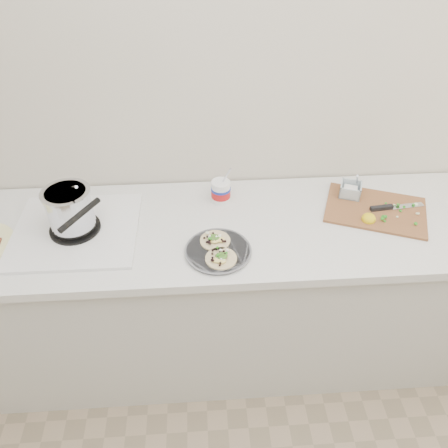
{
  "coord_description": "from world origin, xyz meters",
  "views": [
    {
      "loc": [
        -0.18,
        0.02,
        2.08
      ],
      "look_at": [
        -0.09,
        1.35,
        0.96
      ],
      "focal_mm": 35.0,
      "sensor_mm": 36.0,
      "label": 1
    }
  ],
  "objects": [
    {
      "name": "counter",
      "position": [
        0.0,
        1.43,
        0.45
      ],
      "size": [
        2.44,
        0.66,
        0.9
      ],
      "color": "beige",
      "rests_on": "ground"
    },
    {
      "name": "tub",
      "position": [
        -0.09,
        1.58,
        0.96
      ],
      "size": [
        0.09,
        0.09,
        0.2
      ],
      "rotation": [
        0.0,
        0.0,
        -0.11
      ],
      "color": "white",
      "rests_on": "counter"
    },
    {
      "name": "stove",
      "position": [
        -0.7,
        1.41,
        0.98
      ],
      "size": [
        0.51,
        0.47,
        0.24
      ],
      "rotation": [
        0.0,
        0.0,
        -0.01
      ],
      "color": "silver",
      "rests_on": "counter"
    },
    {
      "name": "taco_plate",
      "position": [
        -0.12,
        1.25,
        0.92
      ],
      "size": [
        0.26,
        0.26,
        0.04
      ],
      "rotation": [
        0.0,
        0.0,
        -0.1
      ],
      "color": "#5D5E64",
      "rests_on": "counter"
    },
    {
      "name": "cutboard",
      "position": [
        0.58,
        1.48,
        0.92
      ],
      "size": [
        0.5,
        0.42,
        0.07
      ],
      "rotation": [
        0.0,
        0.0,
        -0.36
      ],
      "color": "brown",
      "rests_on": "counter"
    }
  ]
}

